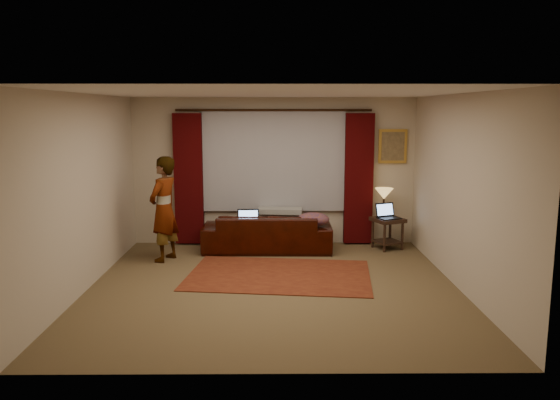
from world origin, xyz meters
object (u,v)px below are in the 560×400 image
object	(u,v)px
laptop_sofa	(248,219)
laptop_table	(389,211)
tiffany_lamp	(384,203)
person	(164,209)
end_table	(387,233)
sofa	(267,225)

from	to	relation	value
laptop_sofa	laptop_table	distance (m)	2.41
tiffany_lamp	person	size ratio (longest dim) A/B	0.30
laptop_sofa	end_table	bearing A→B (deg)	1.52
laptop_sofa	end_table	distance (m)	2.42
end_table	person	distance (m)	3.81
end_table	tiffany_lamp	distance (m)	0.54
sofa	laptop_table	xyz separation A→B (m)	(2.08, 0.03, 0.23)
tiffany_lamp	laptop_table	size ratio (longest dim) A/B	1.30
laptop_sofa	end_table	xyz separation A→B (m)	(2.40, 0.19, -0.30)
laptop_sofa	person	world-z (taller)	person
sofa	laptop_sofa	xyz separation A→B (m)	(-0.32, -0.10, 0.13)
person	tiffany_lamp	bearing A→B (deg)	124.79
laptop_sofa	person	size ratio (longest dim) A/B	0.24
sofa	tiffany_lamp	bearing A→B (deg)	-173.57
sofa	end_table	bearing A→B (deg)	-176.51
tiffany_lamp	person	world-z (taller)	person
person	laptop_table	bearing A→B (deg)	122.13
laptop_table	tiffany_lamp	bearing A→B (deg)	88.63
end_table	laptop_table	size ratio (longest dim) A/B	1.41
laptop_sofa	tiffany_lamp	xyz separation A→B (m)	(2.34, 0.29, 0.22)
sofa	laptop_sofa	bearing A→B (deg)	17.64
person	end_table	bearing A→B (deg)	123.09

